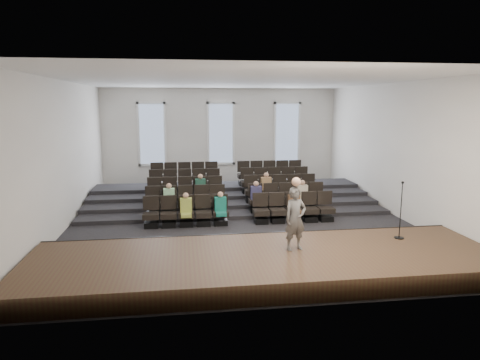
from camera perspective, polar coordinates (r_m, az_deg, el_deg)
The scene contains 14 objects.
ground at distance 15.82m, azimuth -0.17°, elevation -5.30°, with size 14.00×14.00×0.00m, color black.
ceiling at distance 15.28m, azimuth -0.18°, elevation 13.13°, with size 12.00×14.00×0.02m, color white.
wall_back at distance 22.30m, azimuth -2.59°, elevation 5.71°, with size 12.00×0.04×5.00m, color white.
wall_front at distance 8.52m, azimuth 6.12°, elevation -1.48°, with size 12.00×0.04×5.00m, color white.
wall_left at distance 15.73m, azimuth -22.50°, elevation 3.12°, with size 0.04×14.00×5.00m, color white.
wall_right at distance 17.21m, azimuth 20.15°, elevation 3.81°, with size 0.04×14.00×5.00m, color white.
stage at distance 10.96m, azimuth 3.45°, elevation -11.05°, with size 11.80×3.60×0.50m, color #3F301B.
stage_lip at distance 12.60m, azimuth 1.87°, elevation -8.19°, with size 11.80×0.06×0.52m, color black.
risers at distance 18.83m, azimuth -1.45°, elevation -2.18°, with size 11.80×4.80×0.60m.
seating_rows at distance 17.15m, azimuth -0.86°, elevation -1.75°, with size 6.80×4.70×1.67m.
windows at distance 22.22m, azimuth -2.57°, elevation 6.21°, with size 8.44×0.10×3.24m.
audience at distance 15.94m, azimuth -0.32°, elevation -2.18°, with size 5.45×2.64×1.10m.
speaker at distance 11.03m, azimuth 7.39°, elevation -5.15°, with size 0.60×0.39×1.63m, color #555350.
mic_stand at distance 12.74m, azimuth 20.56°, elevation -5.20°, with size 0.27×0.27×1.62m.
Camera 1 is at (-2.03, -15.12, 4.20)m, focal length 32.00 mm.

